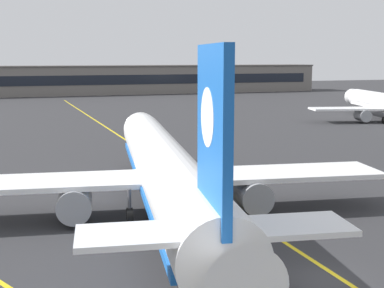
% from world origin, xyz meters
% --- Properties ---
extents(ground_plane, '(400.00, 400.00, 0.00)m').
position_xyz_m(ground_plane, '(0.00, 0.00, 0.00)').
color(ground_plane, '#2D2D30').
extents(taxiway_centreline, '(6.54, 179.90, 0.01)m').
position_xyz_m(taxiway_centreline, '(0.00, 30.00, 0.00)').
color(taxiway_centreline, yellow).
rests_on(taxiway_centreline, ground).
extents(airliner_foreground, '(32.36, 41.46, 11.65)m').
position_xyz_m(airliner_foreground, '(-4.69, 12.95, 3.37)').
color(airliner_foreground, white).
rests_on(airliner_foreground, ground).
extents(terminal_building, '(159.31, 12.40, 8.58)m').
position_xyz_m(terminal_building, '(-1.70, 139.70, 4.30)').
color(terminal_building, slate).
rests_on(terminal_building, ground).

